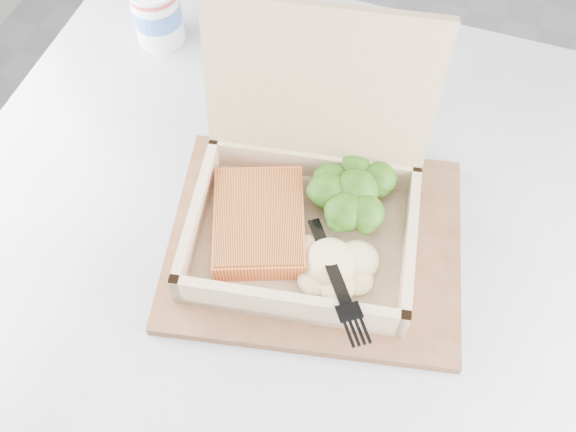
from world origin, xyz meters
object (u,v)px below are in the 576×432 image
at_px(serving_tray, 315,243).
at_px(paper_cup, 157,12).
at_px(cafe_table, 304,343).
at_px(takeout_container, 308,187).

distance_m(serving_tray, paper_cup, 0.38).
bearing_deg(cafe_table, paper_cup, 139.23).
relative_size(cafe_table, serving_tray, 2.91).
xyz_separation_m(cafe_table, paper_cup, (-0.31, 0.27, 0.24)).
bearing_deg(cafe_table, serving_tray, 100.33).
height_order(serving_tray, takeout_container, takeout_container).
bearing_deg(paper_cup, cafe_table, -40.77).
height_order(cafe_table, paper_cup, paper_cup).
distance_m(cafe_table, takeout_container, 0.27).
bearing_deg(serving_tray, paper_cup, 142.94).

